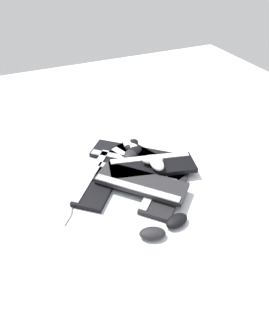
{
  "coord_description": "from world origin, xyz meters",
  "views": [
    {
      "loc": [
        -1.16,
        0.54,
        1.0
      ],
      "look_at": [
        -0.06,
        0.05,
        0.03
      ],
      "focal_mm": 32.0,
      "sensor_mm": 36.0,
      "label": 1
    }
  ],
  "objects_px": {
    "mouse_3": "(153,159)",
    "keyboard_4": "(147,162)",
    "keyboard_0": "(131,155)",
    "keyboard_5": "(152,166)",
    "keyboard_2": "(133,181)",
    "mouse_6": "(131,145)",
    "mouse_4": "(131,154)",
    "keyboard_6": "(141,183)",
    "mouse_7": "(133,152)",
    "mouse_1": "(152,233)",
    "mouse_0": "(177,221)",
    "keyboard_3": "(167,186)",
    "mouse_5": "(132,145)",
    "keyboard_1": "(102,178)",
    "mouse_2": "(157,164)"
  },
  "relations": [
    {
      "from": "keyboard_5",
      "to": "mouse_7",
      "type": "bearing_deg",
      "value": 15.79
    },
    {
      "from": "mouse_1",
      "to": "keyboard_0",
      "type": "bearing_deg",
      "value": -83.5
    },
    {
      "from": "keyboard_0",
      "to": "keyboard_2",
      "type": "relative_size",
      "value": 1.02
    },
    {
      "from": "keyboard_2",
      "to": "keyboard_5",
      "type": "xyz_separation_m",
      "value": [
        0.04,
        -0.13,
        0.03
      ]
    },
    {
      "from": "keyboard_4",
      "to": "mouse_0",
      "type": "relative_size",
      "value": 4.22
    },
    {
      "from": "keyboard_6",
      "to": "keyboard_3",
      "type": "bearing_deg",
      "value": -107.85
    },
    {
      "from": "keyboard_4",
      "to": "mouse_2",
      "type": "xyz_separation_m",
      "value": [
        -0.11,
        0.0,
        0.07
      ]
    },
    {
      "from": "keyboard_2",
      "to": "keyboard_4",
      "type": "relative_size",
      "value": 0.9
    },
    {
      "from": "keyboard_0",
      "to": "mouse_0",
      "type": "xyz_separation_m",
      "value": [
        -0.53,
        0.01,
        0.01
      ]
    },
    {
      "from": "mouse_4",
      "to": "mouse_1",
      "type": "bearing_deg",
      "value": 33.07
    },
    {
      "from": "keyboard_3",
      "to": "mouse_6",
      "type": "distance_m",
      "value": 0.35
    },
    {
      "from": "keyboard_0",
      "to": "mouse_7",
      "type": "distance_m",
      "value": 0.04
    },
    {
      "from": "keyboard_0",
      "to": "mouse_7",
      "type": "relative_size",
      "value": 3.9
    },
    {
      "from": "keyboard_5",
      "to": "keyboard_1",
      "type": "bearing_deg",
      "value": 78.67
    },
    {
      "from": "keyboard_5",
      "to": "mouse_6",
      "type": "bearing_deg",
      "value": 7.92
    },
    {
      "from": "keyboard_0",
      "to": "keyboard_4",
      "type": "distance_m",
      "value": 0.11
    },
    {
      "from": "mouse_2",
      "to": "mouse_5",
      "type": "relative_size",
      "value": 1.0
    },
    {
      "from": "keyboard_0",
      "to": "keyboard_6",
      "type": "relative_size",
      "value": 1.01
    },
    {
      "from": "keyboard_3",
      "to": "mouse_7",
      "type": "height_order",
      "value": "mouse_7"
    },
    {
      "from": "mouse_7",
      "to": "mouse_0",
      "type": "bearing_deg",
      "value": -116.0
    },
    {
      "from": "keyboard_4",
      "to": "mouse_6",
      "type": "distance_m",
      "value": 0.14
    },
    {
      "from": "keyboard_5",
      "to": "mouse_0",
      "type": "relative_size",
      "value": 4.21
    },
    {
      "from": "keyboard_5",
      "to": "keyboard_6",
      "type": "xyz_separation_m",
      "value": [
        -0.1,
        0.11,
        0.0
      ]
    },
    {
      "from": "keyboard_3",
      "to": "mouse_2",
      "type": "height_order",
      "value": "mouse_2"
    },
    {
      "from": "mouse_4",
      "to": "keyboard_2",
      "type": "bearing_deg",
      "value": 26.0
    },
    {
      "from": "mouse_7",
      "to": "keyboard_5",
      "type": "bearing_deg",
      "value": -98.23
    },
    {
      "from": "keyboard_2",
      "to": "mouse_2",
      "type": "bearing_deg",
      "value": -88.31
    },
    {
      "from": "keyboard_0",
      "to": "mouse_6",
      "type": "height_order",
      "value": "mouse_6"
    },
    {
      "from": "mouse_1",
      "to": "mouse_4",
      "type": "bearing_deg",
      "value": -82.81
    },
    {
      "from": "keyboard_1",
      "to": "mouse_4",
      "type": "height_order",
      "value": "mouse_4"
    },
    {
      "from": "mouse_6",
      "to": "mouse_0",
      "type": "bearing_deg",
      "value": -12.12
    },
    {
      "from": "keyboard_2",
      "to": "mouse_0",
      "type": "distance_m",
      "value": 0.32
    },
    {
      "from": "keyboard_6",
      "to": "mouse_1",
      "type": "distance_m",
      "value": 0.29
    },
    {
      "from": "keyboard_0",
      "to": "keyboard_5",
      "type": "bearing_deg",
      "value": -164.65
    },
    {
      "from": "keyboard_3",
      "to": "keyboard_6",
      "type": "xyz_separation_m",
      "value": [
        0.04,
        0.12,
        0.03
      ]
    },
    {
      "from": "keyboard_2",
      "to": "mouse_6",
      "type": "bearing_deg",
      "value": -21.54
    },
    {
      "from": "mouse_3",
      "to": "mouse_4",
      "type": "bearing_deg",
      "value": 136.69
    },
    {
      "from": "keyboard_2",
      "to": "mouse_5",
      "type": "relative_size",
      "value": 3.82
    },
    {
      "from": "keyboard_6",
      "to": "mouse_7",
      "type": "distance_m",
      "value": 0.25
    },
    {
      "from": "mouse_3",
      "to": "keyboard_4",
      "type": "bearing_deg",
      "value": 104.06
    },
    {
      "from": "keyboard_1",
      "to": "mouse_0",
      "type": "xyz_separation_m",
      "value": [
        -0.41,
        -0.2,
        0.01
      ]
    },
    {
      "from": "keyboard_0",
      "to": "keyboard_3",
      "type": "height_order",
      "value": "same"
    },
    {
      "from": "mouse_7",
      "to": "keyboard_3",
      "type": "bearing_deg",
      "value": -102.46
    },
    {
      "from": "keyboard_0",
      "to": "mouse_1",
      "type": "height_order",
      "value": "mouse_1"
    },
    {
      "from": "keyboard_0",
      "to": "keyboard_5",
      "type": "relative_size",
      "value": 0.93
    },
    {
      "from": "mouse_3",
      "to": "mouse_5",
      "type": "height_order",
      "value": "mouse_3"
    },
    {
      "from": "mouse_6",
      "to": "keyboard_6",
      "type": "bearing_deg",
      "value": -23.67
    },
    {
      "from": "keyboard_5",
      "to": "mouse_5",
      "type": "relative_size",
      "value": 4.21
    },
    {
      "from": "mouse_4",
      "to": "mouse_5",
      "type": "bearing_deg",
      "value": -160.37
    },
    {
      "from": "keyboard_0",
      "to": "mouse_4",
      "type": "relative_size",
      "value": 3.9
    }
  ]
}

